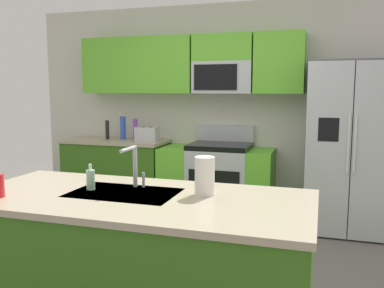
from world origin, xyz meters
TOP-DOWN VIEW (x-y plane):
  - ground_plane at (0.00, 0.00)m, footprint 9.00×9.00m
  - kitchen_wall_unit at (-0.14, 2.08)m, footprint 5.20×0.43m
  - back_counter at (-1.40, 1.80)m, footprint 1.34×0.63m
  - range_oven at (-0.04, 1.80)m, footprint 1.36×0.61m
  - refrigerator at (1.45, 1.73)m, footprint 0.90×0.76m
  - island_counter at (0.07, -0.74)m, footprint 2.17×1.00m
  - toaster at (-0.93, 1.75)m, footprint 0.28×0.16m
  - pepper_mill at (-1.52, 1.80)m, footprint 0.05×0.05m
  - bottle_blue at (-1.32, 1.85)m, footprint 0.07×0.07m
  - bottle_purple at (-1.10, 1.77)m, footprint 0.06×0.06m
  - sink_faucet at (-0.02, -0.55)m, footprint 0.08×0.21m
  - soap_dispenser at (-0.27, -0.68)m, footprint 0.06×0.06m
  - paper_towel_roll at (0.48, -0.59)m, footprint 0.12×0.12m

SIDE VIEW (x-z plane):
  - ground_plane at x=0.00m, z-range 0.00..0.00m
  - range_oven at x=-0.04m, z-range -0.11..0.99m
  - back_counter at x=-1.40m, z-range 0.00..0.90m
  - island_counter at x=0.07m, z-range 0.00..0.90m
  - refrigerator at x=1.45m, z-range 0.00..1.85m
  - soap_dispenser at x=-0.27m, z-range 0.88..1.05m
  - toaster at x=-0.93m, z-range 0.90..1.08m
  - paper_towel_roll at x=0.48m, z-range 0.90..1.14m
  - pepper_mill at x=-1.52m, z-range 0.90..1.15m
  - bottle_purple at x=-1.10m, z-range 0.90..1.17m
  - bottle_blue at x=-1.32m, z-range 0.90..1.20m
  - sink_faucet at x=-0.02m, z-range 0.93..1.21m
  - kitchen_wall_unit at x=-0.14m, z-range 0.17..2.77m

